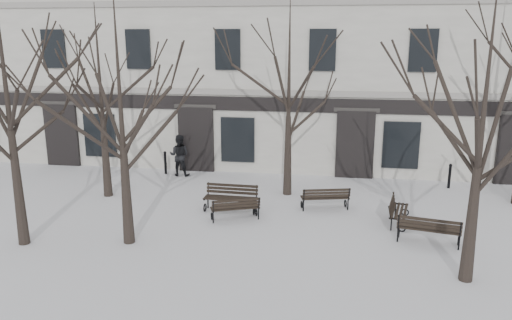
% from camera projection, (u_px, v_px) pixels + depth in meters
% --- Properties ---
extents(ground, '(100.00, 100.00, 0.00)m').
position_uv_depth(ground, '(239.00, 246.00, 14.56)').
color(ground, silver).
rests_on(ground, ground).
extents(building, '(40.40, 10.20, 11.40)m').
position_uv_depth(building, '(287.00, 45.00, 25.64)').
color(building, beige).
rests_on(building, ground).
extents(tree_0, '(5.69, 5.69, 8.13)m').
position_uv_depth(tree_0, '(4.00, 69.00, 13.53)').
color(tree_0, black).
rests_on(tree_0, ground).
extents(tree_1, '(4.99, 4.99, 7.13)m').
position_uv_depth(tree_1, '(120.00, 92.00, 13.75)').
color(tree_1, black).
rests_on(tree_1, ground).
extents(tree_2, '(4.92, 4.92, 7.02)m').
position_uv_depth(tree_2, '(484.00, 107.00, 11.48)').
color(tree_2, black).
rests_on(tree_2, ground).
extents(tree_4, '(4.98, 4.98, 7.12)m').
position_uv_depth(tree_4, '(100.00, 79.00, 18.09)').
color(tree_4, black).
rests_on(tree_4, ground).
extents(tree_5, '(5.07, 5.07, 7.25)m').
position_uv_depth(tree_5, '(289.00, 76.00, 18.25)').
color(tree_5, black).
rests_on(tree_5, ground).
extents(bench_1, '(1.69, 1.14, 0.81)m').
position_uv_depth(bench_1, '(235.00, 208.00, 16.51)').
color(bench_1, black).
rests_on(bench_1, ground).
extents(bench_2, '(1.87, 0.98, 0.90)m').
position_uv_depth(bench_2, '(429.00, 229.00, 14.58)').
color(bench_2, black).
rests_on(bench_2, ground).
extents(bench_3, '(1.87, 0.74, 0.93)m').
position_uv_depth(bench_3, '(231.00, 197.00, 17.39)').
color(bench_3, black).
rests_on(bench_3, ground).
extents(bench_4, '(1.76, 0.99, 0.84)m').
position_uv_depth(bench_4, '(325.00, 197.00, 17.51)').
color(bench_4, black).
rests_on(bench_4, ground).
extents(bench_5, '(0.88, 1.69, 0.81)m').
position_uv_depth(bench_5, '(397.00, 210.00, 16.29)').
color(bench_5, black).
rests_on(bench_5, ground).
extents(bollard_a, '(0.13, 0.13, 1.03)m').
position_uv_depth(bollard_a, '(165.00, 162.00, 22.05)').
color(bollard_a, black).
rests_on(bollard_a, ground).
extents(bollard_b, '(0.13, 0.13, 1.01)m').
position_uv_depth(bollard_b, '(450.00, 175.00, 19.98)').
color(bollard_b, black).
rests_on(bollard_b, ground).
extents(pedestrian_b, '(0.90, 0.71, 1.82)m').
position_uv_depth(pedestrian_b, '(180.00, 175.00, 21.94)').
color(pedestrian_b, black).
rests_on(pedestrian_b, ground).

